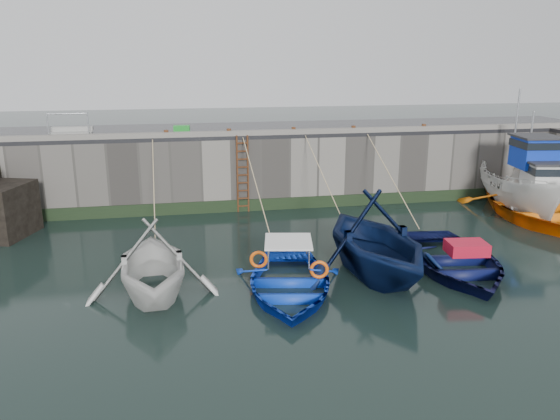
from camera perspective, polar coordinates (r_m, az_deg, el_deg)
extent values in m
plane|color=black|center=(14.25, 9.35, -10.41)|extent=(120.00, 120.00, 0.00)
cube|color=slate|center=(25.35, -0.11, 4.89)|extent=(30.00, 5.00, 3.00)
cube|color=black|center=(25.11, -0.12, 8.44)|extent=(30.00, 5.00, 0.16)
cube|color=slate|center=(22.80, 0.98, 8.17)|extent=(30.00, 0.30, 0.20)
cube|color=black|center=(23.20, 1.04, 0.71)|extent=(30.00, 0.08, 0.50)
cylinder|color=#3F1E0F|center=(22.51, -4.47, 3.74)|extent=(0.07, 0.07, 3.20)
cylinder|color=#3F1E0F|center=(22.56, -3.36, 3.79)|extent=(0.07, 0.07, 3.20)
cube|color=#3F1E0F|center=(22.83, -3.85, 0.43)|extent=(0.44, 0.06, 0.05)
cube|color=#3F1E0F|center=(22.74, -3.86, 1.24)|extent=(0.44, 0.06, 0.05)
cube|color=#3F1E0F|center=(22.66, -3.88, 2.05)|extent=(0.44, 0.06, 0.05)
cube|color=#3F1E0F|center=(22.59, -3.89, 2.86)|extent=(0.44, 0.06, 0.05)
cube|color=#3F1E0F|center=(22.52, -3.91, 3.68)|extent=(0.44, 0.06, 0.05)
cube|color=#3F1E0F|center=(22.45, -3.92, 4.50)|extent=(0.44, 0.06, 0.05)
cube|color=#3F1E0F|center=(22.39, -3.94, 5.33)|extent=(0.44, 0.06, 0.05)
cube|color=#3F1E0F|center=(22.34, -3.95, 6.16)|extent=(0.44, 0.06, 0.05)
cube|color=#3F1E0F|center=(22.29, -3.97, 7.00)|extent=(0.44, 0.06, 0.05)
imported|color=silver|center=(15.52, -13.06, -8.37)|extent=(4.09, 4.66, 2.34)
imported|color=#0C35BC|center=(15.21, 0.90, -8.46)|extent=(4.22, 5.32, 0.99)
imported|color=#0A1841|center=(16.57, 9.71, -6.62)|extent=(5.13, 5.79, 2.82)
imported|color=#090E3A|center=(17.53, 17.66, -5.89)|extent=(4.36, 5.68, 1.09)
imported|color=white|center=(24.78, 23.98, 1.68)|extent=(3.08, 6.32, 2.34)
cube|color=#0C2DBB|center=(23.94, 25.07, 5.45)|extent=(1.59, 1.67, 1.20)
cube|color=black|center=(23.89, 25.17, 6.28)|extent=(1.66, 1.74, 0.28)
cube|color=#262628|center=(23.85, 25.25, 6.96)|extent=(1.81, 1.90, 0.08)
cylinder|color=#A5A8AD|center=(25.41, 23.44, 8.20)|extent=(0.08, 0.08, 3.00)
imported|color=orange|center=(24.34, 25.06, 0.26)|extent=(6.53, 8.05, 1.47)
cube|color=silver|center=(23.52, 25.98, 3.01)|extent=(1.70, 1.78, 1.20)
cube|color=black|center=(23.45, 26.08, 3.85)|extent=(1.77, 1.85, 0.28)
cube|color=#262628|center=(23.40, 26.16, 4.54)|extent=(1.94, 2.02, 0.08)
cylinder|color=#A5A8AD|center=(25.00, 24.62, 5.94)|extent=(0.08, 0.08, 3.00)
cube|color=#198B25|center=(23.88, -10.23, 8.36)|extent=(0.71, 0.46, 0.28)
cylinder|color=#A5A8AD|center=(23.25, -23.09, 8.08)|extent=(0.05, 0.05, 1.00)
cylinder|color=#A5A8AD|center=(22.98, -19.41, 8.36)|extent=(0.05, 0.05, 1.00)
cylinder|color=#A5A8AD|center=(23.06, -21.37, 9.36)|extent=(1.50, 0.05, 0.05)
cube|color=gray|center=(23.64, -20.96, 7.39)|extent=(1.60, 0.35, 0.18)
cube|color=gray|center=(23.96, -20.86, 7.93)|extent=(1.60, 0.35, 0.18)
cylinder|color=#3F1E0F|center=(22.43, -11.80, 7.83)|extent=(0.18, 0.18, 0.28)
cylinder|color=#3F1E0F|center=(22.52, -5.37, 8.11)|extent=(0.18, 0.18, 0.28)
cylinder|color=#3F1E0F|center=(22.93, 1.43, 8.31)|extent=(0.18, 0.18, 0.28)
cylinder|color=#3F1E0F|center=(23.61, 7.67, 8.39)|extent=(0.18, 0.18, 0.28)
cylinder|color=#3F1E0F|center=(24.80, 14.79, 8.35)|extent=(0.18, 0.18, 0.28)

